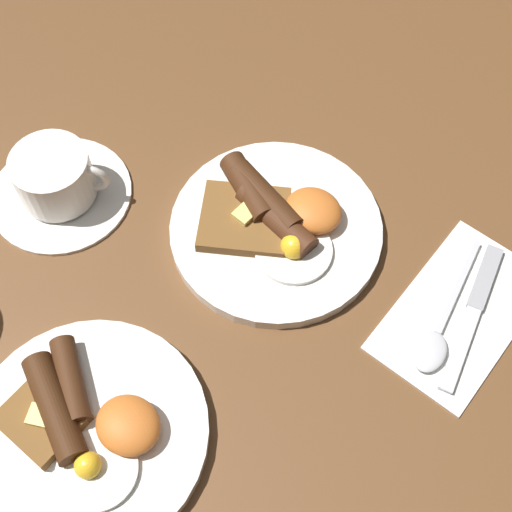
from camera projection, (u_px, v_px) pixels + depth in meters
ground_plane at (276, 233)px, 0.79m from camera, size 3.00×3.00×0.00m
breakfast_plate_near at (274, 223)px, 0.77m from camera, size 0.23×0.23×0.04m
breakfast_plate_far at (86, 429)px, 0.66m from camera, size 0.23×0.23×0.04m
teacup_near at (57, 182)px, 0.79m from camera, size 0.16×0.16×0.07m
napkin at (460, 312)px, 0.74m from camera, size 0.13×0.20×0.01m
knife at (475, 307)px, 0.73m from camera, size 0.04×0.18×0.01m
spoon at (436, 337)px, 0.72m from camera, size 0.04×0.17×0.01m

